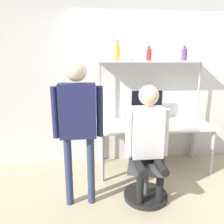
{
  "coord_description": "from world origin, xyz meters",
  "views": [
    {
      "loc": [
        -1.03,
        -2.81,
        1.74
      ],
      "look_at": [
        -0.73,
        -0.18,
        1.1
      ],
      "focal_mm": 35.0,
      "sensor_mm": 36.0,
      "label": 1
    }
  ],
  "objects_px": {
    "monitor": "(147,104)",
    "bottle_purple": "(184,54)",
    "person_standing": "(78,116)",
    "laptop": "(136,124)",
    "bottle_amber": "(117,52)",
    "bottle_red": "(149,55)",
    "cell_phone": "(156,128)",
    "office_chair": "(146,176)",
    "person_seated": "(148,134)"
  },
  "relations": [
    {
      "from": "bottle_purple",
      "to": "bottle_amber",
      "type": "bearing_deg",
      "value": -180.0
    },
    {
      "from": "bottle_amber",
      "to": "office_chair",
      "type": "bearing_deg",
      "value": -75.8
    },
    {
      "from": "person_seated",
      "to": "office_chair",
      "type": "bearing_deg",
      "value": 77.12
    },
    {
      "from": "laptop",
      "to": "bottle_purple",
      "type": "bearing_deg",
      "value": 26.45
    },
    {
      "from": "laptop",
      "to": "person_seated",
      "type": "bearing_deg",
      "value": -88.9
    },
    {
      "from": "monitor",
      "to": "bottle_red",
      "type": "height_order",
      "value": "bottle_red"
    },
    {
      "from": "office_chair",
      "to": "person_seated",
      "type": "height_order",
      "value": "person_seated"
    },
    {
      "from": "monitor",
      "to": "office_chair",
      "type": "xyz_separation_m",
      "value": [
        -0.24,
        -0.96,
        -0.75
      ]
    },
    {
      "from": "bottle_purple",
      "to": "monitor",
      "type": "bearing_deg",
      "value": -177.69
    },
    {
      "from": "monitor",
      "to": "bottle_purple",
      "type": "height_order",
      "value": "bottle_purple"
    },
    {
      "from": "person_seated",
      "to": "bottle_purple",
      "type": "relative_size",
      "value": 6.39
    },
    {
      "from": "bottle_red",
      "to": "bottle_purple",
      "type": "bearing_deg",
      "value": 0.0
    },
    {
      "from": "monitor",
      "to": "bottle_purple",
      "type": "distance_m",
      "value": 0.99
    },
    {
      "from": "bottle_amber",
      "to": "cell_phone",
      "type": "bearing_deg",
      "value": -42.0
    },
    {
      "from": "monitor",
      "to": "bottle_red",
      "type": "relative_size",
      "value": 2.42
    },
    {
      "from": "office_chair",
      "to": "person_standing",
      "type": "relative_size",
      "value": 0.53
    },
    {
      "from": "cell_phone",
      "to": "office_chair",
      "type": "bearing_deg",
      "value": -118.47
    },
    {
      "from": "cell_phone",
      "to": "person_standing",
      "type": "xyz_separation_m",
      "value": [
        -1.11,
        -0.56,
        0.36
      ]
    },
    {
      "from": "bottle_purple",
      "to": "bottle_red",
      "type": "relative_size",
      "value": 1.05
    },
    {
      "from": "office_chair",
      "to": "bottle_red",
      "type": "bearing_deg",
      "value": 75.54
    },
    {
      "from": "bottle_red",
      "to": "bottle_amber",
      "type": "bearing_deg",
      "value": -180.0
    },
    {
      "from": "monitor",
      "to": "bottle_red",
      "type": "xyz_separation_m",
      "value": [
        0.01,
        0.02,
        0.78
      ]
    },
    {
      "from": "laptop",
      "to": "office_chair",
      "type": "bearing_deg",
      "value": -87.79
    },
    {
      "from": "bottle_amber",
      "to": "bottle_red",
      "type": "relative_size",
      "value": 1.35
    },
    {
      "from": "monitor",
      "to": "office_chair",
      "type": "height_order",
      "value": "monitor"
    },
    {
      "from": "monitor",
      "to": "person_standing",
      "type": "xyz_separation_m",
      "value": [
        -1.08,
        -1.01,
        0.09
      ]
    },
    {
      "from": "monitor",
      "to": "cell_phone",
      "type": "height_order",
      "value": "monitor"
    },
    {
      "from": "cell_phone",
      "to": "person_seated",
      "type": "height_order",
      "value": "person_seated"
    },
    {
      "from": "bottle_red",
      "to": "monitor",
      "type": "bearing_deg",
      "value": -117.96
    },
    {
      "from": "bottle_amber",
      "to": "bottle_red",
      "type": "bearing_deg",
      "value": 0.0
    },
    {
      "from": "person_standing",
      "to": "bottle_purple",
      "type": "height_order",
      "value": "bottle_purple"
    },
    {
      "from": "laptop",
      "to": "person_seated",
      "type": "relative_size",
      "value": 0.24
    },
    {
      "from": "bottle_amber",
      "to": "person_seated",
      "type": "bearing_deg",
      "value": -76.91
    },
    {
      "from": "person_seated",
      "to": "laptop",
      "type": "bearing_deg",
      "value": 91.1
    },
    {
      "from": "laptop",
      "to": "bottle_purple",
      "type": "xyz_separation_m",
      "value": [
        0.85,
        0.42,
        1.0
      ]
    },
    {
      "from": "person_seated",
      "to": "person_standing",
      "type": "distance_m",
      "value": 0.87
    },
    {
      "from": "laptop",
      "to": "bottle_amber",
      "type": "distance_m",
      "value": 1.14
    },
    {
      "from": "bottle_amber",
      "to": "monitor",
      "type": "bearing_deg",
      "value": -2.81
    },
    {
      "from": "laptop",
      "to": "bottle_amber",
      "type": "bearing_deg",
      "value": 118.06
    },
    {
      "from": "bottle_purple",
      "to": "person_seated",
      "type": "bearing_deg",
      "value": -129.45
    },
    {
      "from": "person_seated",
      "to": "bottle_red",
      "type": "height_order",
      "value": "bottle_red"
    },
    {
      "from": "cell_phone",
      "to": "bottle_amber",
      "type": "bearing_deg",
      "value": 138.0
    },
    {
      "from": "laptop",
      "to": "cell_phone",
      "type": "distance_m",
      "value": 0.31
    },
    {
      "from": "office_chair",
      "to": "person_seated",
      "type": "distance_m",
      "value": 0.58
    },
    {
      "from": "cell_phone",
      "to": "bottle_red",
      "type": "relative_size",
      "value": 0.69
    },
    {
      "from": "monitor",
      "to": "laptop",
      "type": "bearing_deg",
      "value": -123.11
    },
    {
      "from": "monitor",
      "to": "office_chair",
      "type": "distance_m",
      "value": 1.24
    },
    {
      "from": "bottle_amber",
      "to": "laptop",
      "type": "bearing_deg",
      "value": -61.94
    },
    {
      "from": "laptop",
      "to": "cell_phone",
      "type": "relative_size",
      "value": 2.33
    },
    {
      "from": "person_seated",
      "to": "bottle_red",
      "type": "distance_m",
      "value": 1.42
    }
  ]
}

